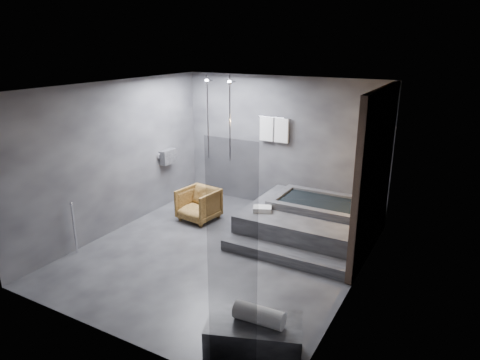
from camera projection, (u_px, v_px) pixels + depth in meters
The scene contains 7 objects.
room at pixel (248, 155), 6.82m from camera, with size 5.00×5.04×2.82m.
tub_deck at pixel (309, 221), 7.98m from camera, with size 2.20×2.00×0.50m, color #2E2E31.
tub_step at pixel (283, 255), 7.05m from camera, with size 2.20×0.36×0.18m, color #2E2E31.
concrete_bench at pixel (254, 340), 4.84m from camera, with size 1.07×0.59×0.48m, color #2F3032.
driftwood_chair at pixel (199, 204), 8.60m from camera, with size 0.70×0.72×0.65m, color #4B3012.
rolled_towel at pixel (259, 315), 4.71m from camera, with size 0.21×0.21×0.57m, color white.
deck_towel at pixel (262, 209), 7.79m from camera, with size 0.33×0.24×0.09m, color silver.
Camera 1 is at (3.49, -5.60, 3.46)m, focal length 32.00 mm.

